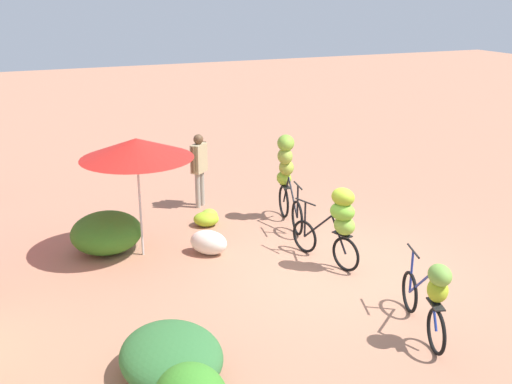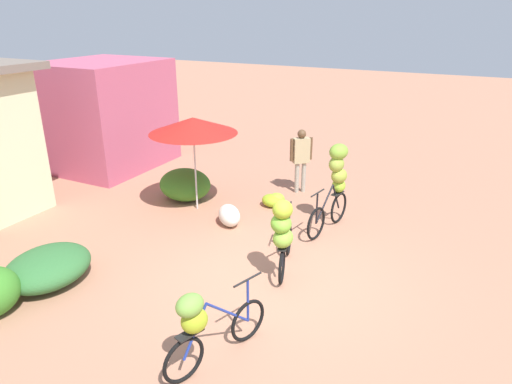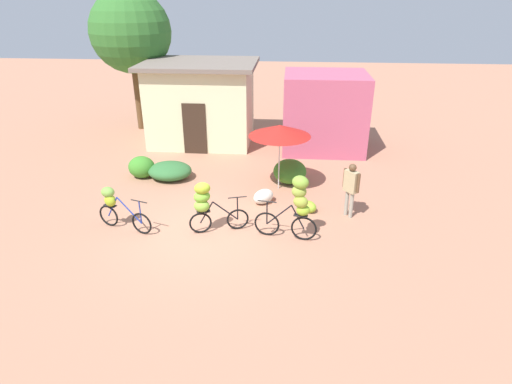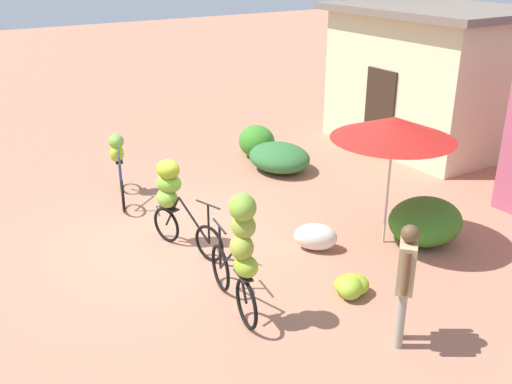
{
  "view_description": "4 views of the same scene",
  "coord_description": "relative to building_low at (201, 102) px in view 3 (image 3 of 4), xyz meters",
  "views": [
    {
      "loc": [
        -8.18,
        4.9,
        4.55
      ],
      "look_at": [
        1.13,
        0.98,
        1.17
      ],
      "focal_mm": 42.92,
      "sensor_mm": 36.0,
      "label": 1
    },
    {
      "loc": [
        -6.28,
        -2.77,
        4.3
      ],
      "look_at": [
        0.95,
        0.86,
        1.1
      ],
      "focal_mm": 32.31,
      "sensor_mm": 36.0,
      "label": 2
    },
    {
      "loc": [
        2.18,
        -9.92,
        5.93
      ],
      "look_at": [
        1.29,
        1.04,
        0.7
      ],
      "focal_mm": 30.09,
      "sensor_mm": 36.0,
      "label": 3
    },
    {
      "loc": [
        7.99,
        -3.58,
        4.53
      ],
      "look_at": [
        0.54,
        1.21,
        0.8
      ],
      "focal_mm": 40.91,
      "sensor_mm": 36.0,
      "label": 4
    }
  ],
  "objects": [
    {
      "name": "person_vendor",
      "position": [
        5.44,
        -6.34,
        -0.69
      ],
      "size": [
        0.42,
        0.45,
        1.61
      ],
      "color": "gray",
      "rests_on": "ground"
    },
    {
      "name": "produce_sack",
      "position": [
        2.96,
        -5.7,
        -1.45
      ],
      "size": [
        0.81,
        0.81,
        0.44
      ],
      "primitive_type": "ellipsoid",
      "rotation": [
        0.0,
        0.0,
        0.79
      ],
      "color": "silver",
      "rests_on": "ground"
    },
    {
      "name": "banana_pile_on_ground",
      "position": [
        4.32,
        -6.13,
        -1.52
      ],
      "size": [
        0.61,
        0.65,
        0.31
      ],
      "color": "#90BA30",
      "rests_on": "ground"
    },
    {
      "name": "hedge_bush_front_left",
      "position": [
        -1.36,
        -4.05,
        -1.3
      ],
      "size": [
        0.9,
        0.81,
        0.75
      ],
      "primitive_type": "ellipsoid",
      "color": "#3B8428",
      "rests_on": "ground"
    },
    {
      "name": "bicycle_center_loaded",
      "position": [
        3.92,
        -7.7,
        -0.61
      ],
      "size": [
        1.64,
        0.49,
        1.79
      ],
      "color": "black",
      "rests_on": "ground"
    },
    {
      "name": "bicycle_leftmost",
      "position": [
        -0.88,
        -7.55,
        -0.98
      ],
      "size": [
        1.64,
        0.6,
        1.2
      ],
      "color": "black",
      "rests_on": "ground"
    },
    {
      "name": "market_umbrella",
      "position": [
        3.38,
        -4.6,
        0.3
      ],
      "size": [
        1.95,
        1.95,
        2.15
      ],
      "color": "beige",
      "rests_on": "ground"
    },
    {
      "name": "hedge_bush_mid",
      "position": [
        3.74,
        -4.04,
        -1.29
      ],
      "size": [
        1.11,
        1.27,
        0.76
      ],
      "primitive_type": "ellipsoid",
      "color": "#397523",
      "rests_on": "ground"
    },
    {
      "name": "shop_pink",
      "position": [
        5.03,
        -0.46,
        -0.17
      ],
      "size": [
        3.2,
        2.8,
        3.0
      ],
      "primitive_type": "cube",
      "color": "#B7516D",
      "rests_on": "ground"
    },
    {
      "name": "tree_behind_building",
      "position": [
        -3.25,
        1.6,
        2.58
      ],
      "size": [
        3.46,
        3.46,
        5.99
      ],
      "color": "brown",
      "rests_on": "ground"
    },
    {
      "name": "hedge_bush_front_right",
      "position": [
        -0.36,
        -4.11,
        -1.38
      ],
      "size": [
        1.49,
        1.25,
        0.58
      ],
      "primitive_type": "ellipsoid",
      "color": "#316A34",
      "rests_on": "ground"
    },
    {
      "name": "bicycle_near_pile",
      "position": [
        1.58,
        -7.54,
        -0.79
      ],
      "size": [
        1.55,
        0.58,
        1.45
      ],
      "color": "black",
      "rests_on": "ground"
    },
    {
      "name": "ground_plane",
      "position": [
        1.5,
        -7.47,
        -1.67
      ],
      "size": [
        60.0,
        60.0,
        0.0
      ],
      "primitive_type": "plane",
      "color": "#AB7358"
    },
    {
      "name": "building_low",
      "position": [
        0.0,
        0.0,
        0.0
      ],
      "size": [
        4.56,
        3.57,
        3.3
      ],
      "color": "beige",
      "rests_on": "ground"
    }
  ]
}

